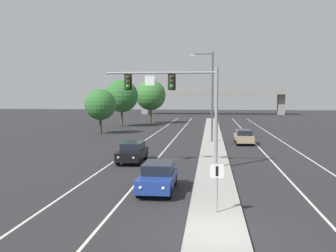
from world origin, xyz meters
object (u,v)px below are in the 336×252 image
tree_far_left_a (100,105)px  tree_far_left_b (122,96)px  car_oncoming_black (133,152)px  car_receding_tan (244,137)px  overhead_signal_mast (180,95)px  median_sign_post (217,180)px  street_lamp_median (210,91)px  car_oncoming_blue (158,177)px  tree_far_left_c (151,95)px

tree_far_left_a → tree_far_left_b: 12.46m
car_oncoming_black → tree_far_left_b: 35.55m
car_receding_tan → tree_far_left_b: (-18.78, 21.61, 4.43)m
car_oncoming_black → car_receding_tan: size_ratio=1.00×
overhead_signal_mast → tree_far_left_b: 38.43m
median_sign_post → car_receding_tan: 25.62m
street_lamp_median → car_receding_tan: (3.69, -0.84, -4.97)m
car_oncoming_blue → car_receding_tan: same height
overhead_signal_mast → median_sign_post: 11.72m
car_oncoming_blue → tree_far_left_c: (-8.47, 50.42, 4.58)m
tree_far_left_c → median_sign_post: bearing=-77.9°
car_receding_tan → car_oncoming_blue: bearing=-106.9°
median_sign_post → car_receding_tan: (3.32, 25.39, -0.77)m
car_oncoming_blue → tree_far_left_a: tree_far_left_a is taller
median_sign_post → car_oncoming_blue: (-3.18, 4.00, -0.77)m
overhead_signal_mast → car_oncoming_blue: overhead_signal_mast is taller
street_lamp_median → tree_far_left_a: size_ratio=1.61×
car_receding_tan → tree_far_left_c: (-14.96, 29.03, 4.58)m
car_receding_tan → tree_far_left_b: tree_far_left_b is taller
overhead_signal_mast → car_oncoming_blue: 8.21m
tree_far_left_a → tree_far_left_c: (3.91, 19.83, 1.34)m
overhead_signal_mast → car_receding_tan: size_ratio=1.81×
car_oncoming_blue → car_receding_tan: 22.36m
street_lamp_median → car_oncoming_black: street_lamp_median is taller
car_oncoming_blue → tree_far_left_b: 44.94m
street_lamp_median → car_oncoming_black: size_ratio=2.23×
median_sign_post → car_receding_tan: bearing=82.6°
overhead_signal_mast → tree_far_left_a: overhead_signal_mast is taller
overhead_signal_mast → tree_far_left_c: tree_far_left_c is taller
tree_far_left_a → tree_far_left_c: bearing=78.8°
overhead_signal_mast → street_lamp_median: (2.17, 15.43, 0.42)m
tree_far_left_c → car_oncoming_black: bearing=-82.9°
median_sign_post → street_lamp_median: bearing=90.8°
car_oncoming_blue → tree_far_left_b: bearing=105.9°
tree_far_left_c → tree_far_left_a: bearing=-101.2°
car_oncoming_black → tree_far_left_b: (-8.98, 34.11, 4.43)m
median_sign_post → tree_far_left_c: size_ratio=0.27×
overhead_signal_mast → tree_far_left_c: size_ratio=0.99×
car_oncoming_black → car_oncoming_blue: bearing=-69.6°
car_receding_tan → tree_far_left_c: 32.98m
overhead_signal_mast → street_lamp_median: size_ratio=0.82×
overhead_signal_mast → tree_far_left_b: tree_far_left_b is taller
median_sign_post → tree_far_left_b: size_ratio=0.27×
car_oncoming_blue → tree_far_left_b: tree_far_left_b is taller
car_oncoming_blue → tree_far_left_c: 51.33m
overhead_signal_mast → street_lamp_median: bearing=82.0°
median_sign_post → tree_far_left_c: bearing=102.1°
car_oncoming_blue → overhead_signal_mast: bearing=84.6°
tree_far_left_a → overhead_signal_mast: bearing=-61.3°
median_sign_post → car_oncoming_blue: 5.16m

